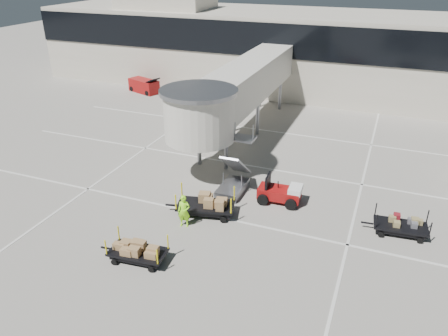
% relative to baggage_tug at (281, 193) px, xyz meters
% --- Properties ---
extents(ground, '(140.00, 140.00, 0.00)m').
position_rel_baggage_tug_xyz_m(ground, '(-1.67, -4.96, -0.60)').
color(ground, gray).
rests_on(ground, ground).
extents(lane_markings, '(40.00, 30.00, 0.02)m').
position_rel_baggage_tug_xyz_m(lane_markings, '(-2.34, 4.37, -0.59)').
color(lane_markings, silver).
rests_on(lane_markings, ground).
extents(terminal, '(64.00, 12.11, 15.20)m').
position_rel_baggage_tug_xyz_m(terminal, '(-2.02, 24.98, 3.50)').
color(terminal, beige).
rests_on(terminal, ground).
extents(jet_bridge, '(5.70, 20.40, 6.03)m').
position_rel_baggage_tug_xyz_m(jet_bridge, '(-5.64, 7.30, 3.68)').
color(jet_bridge, beige).
rests_on(jet_bridge, ground).
extents(baggage_tug, '(2.60, 1.72, 1.66)m').
position_rel_baggage_tug_xyz_m(baggage_tug, '(0.00, 0.00, 0.00)').
color(baggage_tug, maroon).
rests_on(baggage_tug, ground).
extents(suitcase_cart, '(3.39, 1.60, 1.31)m').
position_rel_baggage_tug_xyz_m(suitcase_cart, '(6.62, -0.92, -0.14)').
color(suitcase_cart, black).
rests_on(suitcase_cart, ground).
extents(box_cart_near, '(3.42, 1.62, 1.32)m').
position_rel_baggage_tug_xyz_m(box_cart_near, '(-4.93, -7.93, -0.09)').
color(box_cart_near, black).
rests_on(box_cart_near, ground).
extents(box_cart_far, '(4.02, 2.29, 1.54)m').
position_rel_baggage_tug_xyz_m(box_cart_far, '(-3.61, -2.89, -0.01)').
color(box_cart_far, black).
rests_on(box_cart_far, ground).
extents(ground_worker, '(0.76, 0.58, 1.86)m').
position_rel_baggage_tug_xyz_m(ground_worker, '(-4.16, -4.43, 0.32)').
color(ground_worker, '#98FF1A').
rests_on(ground_worker, ground).
extents(belt_loader, '(3.98, 2.55, 1.80)m').
position_rel_baggage_tug_xyz_m(belt_loader, '(-19.67, 17.23, 0.08)').
color(belt_loader, maroon).
rests_on(belt_loader, ground).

